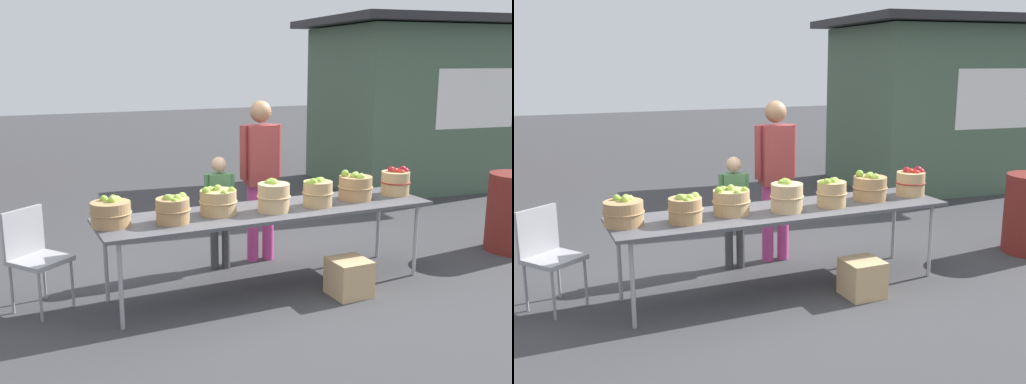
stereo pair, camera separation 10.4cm
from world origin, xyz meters
The scene contains 14 objects.
ground_plane centered at (0.00, 0.00, 0.00)m, with size 40.00×40.00×0.00m, color #38383A.
market_table centered at (0.00, 0.00, 0.72)m, with size 3.10×0.76×0.75m.
apple_basket_green_0 centered at (-1.41, 0.05, 0.86)m, with size 0.34×0.34×0.26m.
apple_basket_green_1 centered at (-0.93, -0.07, 0.87)m, with size 0.30×0.30×0.25m.
apple_basket_green_2 centered at (-0.49, 0.03, 0.87)m, with size 0.34×0.34×0.26m.
apple_basket_green_3 centered at (0.00, -0.07, 0.89)m, with size 0.30×0.30×0.30m.
apple_basket_green_4 centered at (0.46, -0.07, 0.88)m, with size 0.29×0.29×0.28m.
apple_basket_green_5 centered at (0.92, 0.01, 0.87)m, with size 0.34×0.34×0.29m.
apple_basket_red_0 centered at (1.41, 0.02, 0.88)m, with size 0.30×0.30×0.29m.
vendor_adult centered at (0.26, 0.75, 0.98)m, with size 0.44×0.24×1.67m.
child_customer centered at (-0.22, 0.68, 0.67)m, with size 0.30×0.19×1.14m.
food_kiosk centered at (4.44, 3.40, 1.38)m, with size 3.79×3.26×2.74m.
folding_chair centered at (-2.00, 0.40, 0.51)m, with size 0.56×0.56×0.86m.
produce_crate centered at (0.57, -0.46, 0.17)m, with size 0.33×0.33×0.33m, color tan.
Camera 1 is at (-2.28, -4.64, 2.06)m, focal length 41.42 mm.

